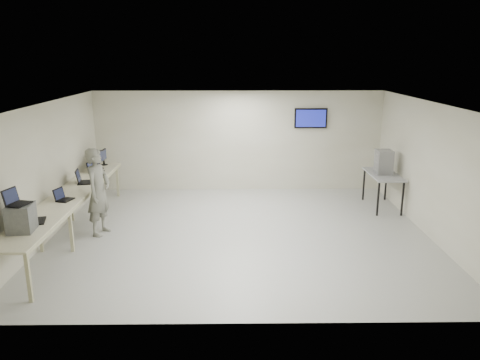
{
  "coord_description": "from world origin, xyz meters",
  "views": [
    {
      "loc": [
        -0.12,
        -9.46,
        3.73
      ],
      "look_at": [
        0.0,
        0.2,
        1.15
      ],
      "focal_mm": 35.0,
      "sensor_mm": 36.0,
      "label": 1
    }
  ],
  "objects_px": {
    "soldier": "(99,192)",
    "side_table": "(383,176)",
    "equipment_box": "(21,218)",
    "workbench": "(70,198)"
  },
  "relations": [
    {
      "from": "soldier",
      "to": "side_table",
      "type": "bearing_deg",
      "value": -61.69
    },
    {
      "from": "soldier",
      "to": "workbench",
      "type": "bearing_deg",
      "value": 109.48
    },
    {
      "from": "equipment_box",
      "to": "side_table",
      "type": "relative_size",
      "value": 0.31
    },
    {
      "from": "workbench",
      "to": "side_table",
      "type": "bearing_deg",
      "value": 13.88
    },
    {
      "from": "equipment_box",
      "to": "side_table",
      "type": "bearing_deg",
      "value": 22.65
    },
    {
      "from": "soldier",
      "to": "side_table",
      "type": "xyz_separation_m",
      "value": [
        6.6,
        1.72,
        -0.13
      ]
    },
    {
      "from": "equipment_box",
      "to": "side_table",
      "type": "distance_m",
      "value": 8.24
    },
    {
      "from": "equipment_box",
      "to": "soldier",
      "type": "bearing_deg",
      "value": 67.72
    },
    {
      "from": "workbench",
      "to": "soldier",
      "type": "bearing_deg",
      "value": 5.75
    },
    {
      "from": "side_table",
      "to": "soldier",
      "type": "bearing_deg",
      "value": -165.42
    }
  ]
}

